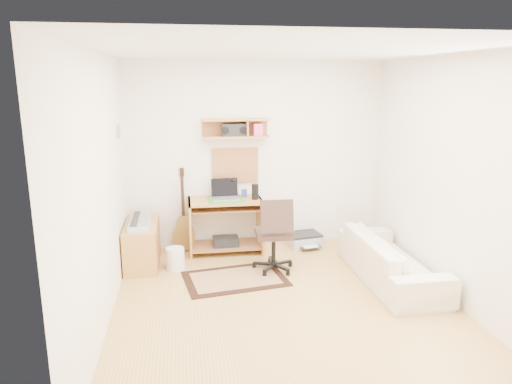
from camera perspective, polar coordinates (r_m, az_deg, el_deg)
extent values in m
cube|color=tan|center=(5.17, 3.54, -13.56)|extent=(3.60, 4.00, 0.01)
cube|color=white|center=(4.62, 4.02, 16.71)|extent=(3.60, 4.00, 0.01)
cube|color=white|center=(6.66, 0.01, 4.43)|extent=(3.60, 0.01, 2.60)
cube|color=white|center=(4.68, -18.34, -0.07)|extent=(0.01, 4.00, 2.60)
cube|color=white|center=(5.41, 22.78, 1.30)|extent=(0.01, 4.00, 2.60)
cube|color=#C28944|center=(6.44, -2.47, 7.70)|extent=(0.90, 0.25, 0.26)
cube|color=#AD8056|center=(6.62, -2.53, 3.22)|extent=(0.64, 0.03, 0.49)
cube|color=#4C8CBF|center=(6.08, -16.25, 7.04)|extent=(0.02, 0.20, 0.15)
cylinder|color=black|center=(6.42, -0.10, 0.04)|extent=(0.09, 0.09, 0.21)
cylinder|color=#303E91|center=(6.56, -1.43, -0.15)|extent=(0.07, 0.07, 0.11)
cube|color=black|center=(6.44, -2.71, 7.52)|extent=(0.32, 0.15, 0.17)
cube|color=tan|center=(5.78, -2.53, -10.39)|extent=(1.29, 0.96, 0.02)
cube|color=#C28944|center=(6.28, -13.60, -6.16)|extent=(0.40, 0.90, 0.55)
cube|color=#B2B5BA|center=(6.19, -13.76, -3.45)|extent=(0.25, 0.79, 0.07)
cylinder|color=white|center=(6.11, -9.72, -7.91)|extent=(0.27, 0.27, 0.28)
cube|color=#A5A8AA|center=(6.89, 5.83, -5.77)|extent=(0.52, 0.43, 0.18)
imported|color=beige|center=(5.86, 15.99, -6.93)|extent=(0.53, 1.81, 0.71)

